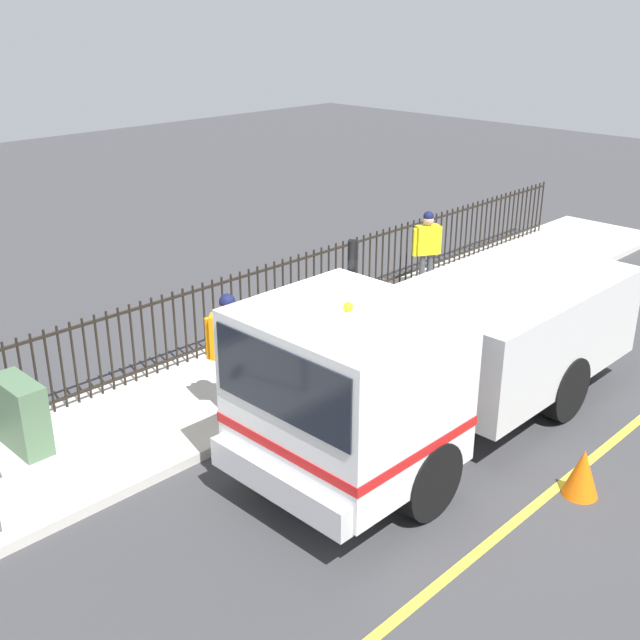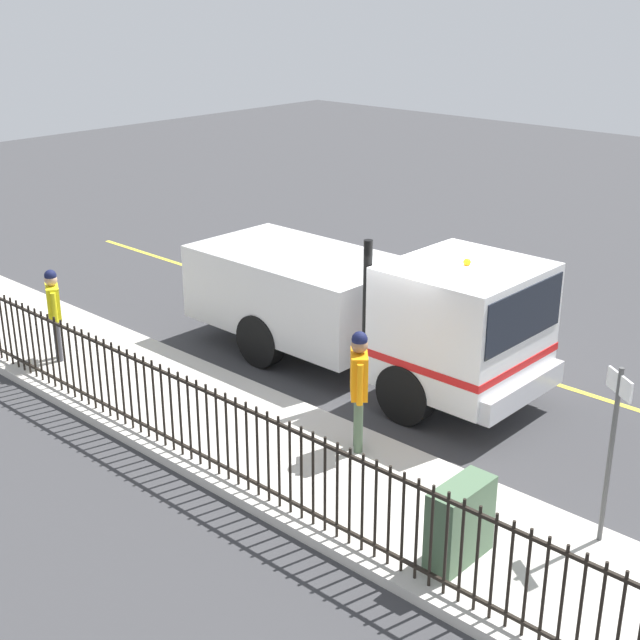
% 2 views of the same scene
% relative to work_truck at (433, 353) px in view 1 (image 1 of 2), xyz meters
% --- Properties ---
extents(ground_plane, '(55.63, 55.63, 0.00)m').
position_rel_work_truck_xyz_m(ground_plane, '(0.20, 0.71, -1.31)').
color(ground_plane, '#38383A').
rests_on(ground_plane, ground).
extents(sidewalk_slab, '(2.59, 25.29, 0.14)m').
position_rel_work_truck_xyz_m(sidewalk_slab, '(3.05, 0.71, -1.24)').
color(sidewalk_slab, beige).
rests_on(sidewalk_slab, ground).
extents(lane_marking, '(0.12, 22.76, 0.01)m').
position_rel_work_truck_xyz_m(lane_marking, '(-1.83, 0.71, -1.30)').
color(lane_marking, yellow).
rests_on(lane_marking, ground).
extents(work_truck, '(2.30, 6.67, 2.74)m').
position_rel_work_truck_xyz_m(work_truck, '(0.00, 0.00, 0.00)').
color(work_truck, white).
rests_on(work_truck, ground).
extents(worker_standing, '(0.52, 0.51, 1.79)m').
position_rel_work_truck_xyz_m(worker_standing, '(2.32, 1.54, -0.07)').
color(worker_standing, orange).
rests_on(worker_standing, sidewalk_slab).
extents(pedestrian_distant, '(0.40, 0.55, 1.65)m').
position_rel_work_truck_xyz_m(pedestrian_distant, '(3.45, -4.40, -0.16)').
color(pedestrian_distant, yellow).
rests_on(pedestrian_distant, sidewalk_slab).
extents(iron_fence, '(0.04, 21.53, 1.27)m').
position_rel_work_truck_xyz_m(iron_fence, '(4.12, 0.71, -0.53)').
color(iron_fence, black).
rests_on(iron_fence, sidewalk_slab).
extents(utility_cabinet, '(0.89, 0.38, 0.96)m').
position_rel_work_truck_xyz_m(utility_cabinet, '(3.49, 4.05, -0.68)').
color(utility_cabinet, '#4C6B4C').
rests_on(utility_cabinet, sidewalk_slab).
extents(traffic_cone, '(0.44, 0.44, 0.62)m').
position_rel_work_truck_xyz_m(traffic_cone, '(-2.09, -0.27, -1.00)').
color(traffic_cone, orange).
rests_on(traffic_cone, ground).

